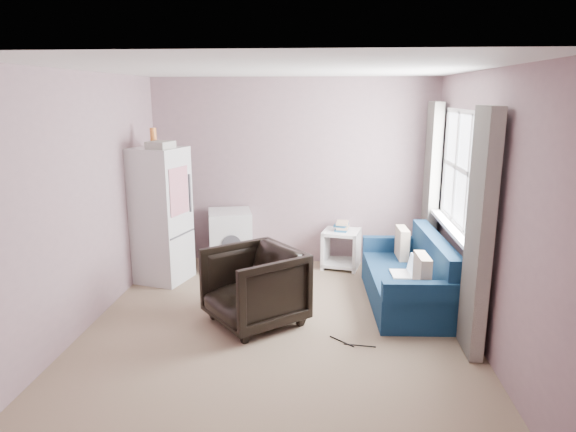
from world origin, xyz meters
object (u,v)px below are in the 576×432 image
object	(u,v)px
sofa	(410,280)
side_table	(341,246)
washing_machine	(230,238)
armchair	(254,283)
fridge	(161,214)

from	to	relation	value
sofa	side_table	bearing A→B (deg)	119.04
washing_machine	side_table	distance (m)	1.49
armchair	sofa	size ratio (longest dim) A/B	0.49
fridge	side_table	size ratio (longest dim) A/B	2.98
sofa	armchair	bearing A→B (deg)	-161.95
side_table	sofa	size ratio (longest dim) A/B	0.36
armchair	sofa	xyz separation A→B (m)	(1.65, 0.63, -0.15)
washing_machine	side_table	xyz separation A→B (m)	(1.48, 0.12, -0.11)
fridge	sofa	world-z (taller)	fridge
fridge	side_table	xyz separation A→B (m)	(2.23, 0.65, -0.54)
side_table	sofa	world-z (taller)	sofa
fridge	washing_machine	world-z (taller)	fridge
armchair	side_table	size ratio (longest dim) A/B	1.36
side_table	sofa	bearing A→B (deg)	-58.16
side_table	sofa	distance (m)	1.39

